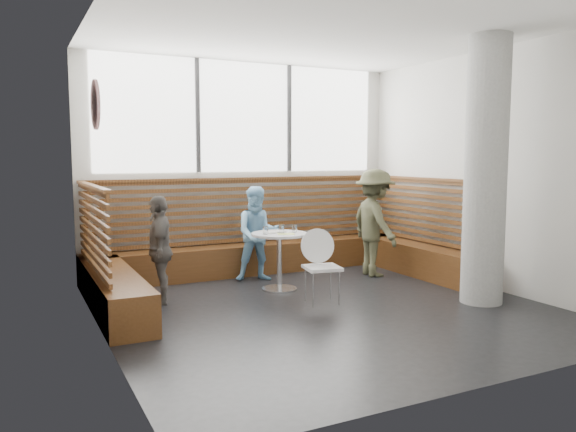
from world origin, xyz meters
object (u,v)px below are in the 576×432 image
child_left (160,250)px  adult_man (375,223)px  child_back (258,234)px  cafe_table (279,249)px  concrete_column (486,172)px  cafe_chair (319,260)px

child_left → adult_man: bearing=106.8°
child_left → child_back: bearing=125.3°
child_back → cafe_table: bearing=-71.8°
adult_man → child_left: bearing=97.9°
cafe_table → child_back: size_ratio=0.57×
concrete_column → child_back: concrete_column is taller
adult_man → child_back: (-1.69, 0.46, -0.12)m
cafe_table → child_left: 1.59m
adult_man → cafe_table: bearing=101.9°
cafe_table → child_left: child_left is taller
concrete_column → adult_man: 2.06m
concrete_column → child_left: 4.04m
cafe_chair → child_left: bearing=164.8°
cafe_table → child_back: (-0.03, 0.65, 0.13)m
adult_man → child_left: size_ratio=1.21×
cafe_table → adult_man: bearing=6.6°
concrete_column → adult_man: bearing=98.2°
cafe_table → cafe_chair: (0.17, -0.78, -0.03)m
child_left → cafe_chair: bearing=78.8°
concrete_column → child_back: 3.18m
cafe_table → child_back: child_back is taller
cafe_chair → child_back: bearing=107.9°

